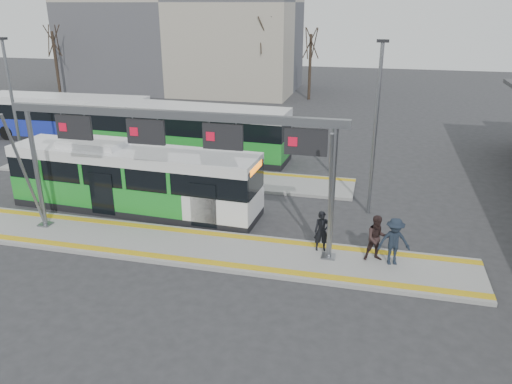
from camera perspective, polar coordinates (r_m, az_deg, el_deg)
ground at (r=19.85m, az=-7.92°, el=-6.35°), size 120.00×120.00×0.00m
platform_main at (r=19.81m, az=-7.94°, el=-6.16°), size 22.00×3.00×0.15m
platform_second at (r=28.07m, az=-9.64°, el=2.01°), size 20.00×3.00×0.15m
tactile_main at (r=19.77m, az=-7.95°, el=-5.94°), size 22.00×2.65×0.02m
tactile_second at (r=29.05m, az=-8.77°, el=2.89°), size 20.00×0.35×0.02m
gantry at (r=18.65m, az=-9.29°, el=5.97°), size 13.00×1.68×5.20m
apartment_block at (r=56.30m, az=-8.46°, el=20.88°), size 24.50×12.50×18.40m
hero_bus at (r=23.36m, az=-13.80°, el=1.38°), size 11.66×3.01×3.18m
bg_bus_green at (r=31.14m, az=-7.94°, el=6.84°), size 12.76×3.29×3.16m
bg_bus_blue at (r=37.41m, az=-20.83°, el=7.92°), size 11.60×2.96×3.00m
passenger_a at (r=19.01m, az=7.52°, el=-4.46°), size 0.65×0.50×1.57m
passenger_b at (r=18.63m, az=13.66°, el=-5.17°), size 0.99×0.86×1.74m
passenger_c at (r=18.51m, az=15.50°, el=-5.47°), size 1.26×0.88×1.78m
tree_left at (r=48.07m, az=0.99°, el=17.47°), size 1.40×1.40×8.11m
tree_mid at (r=49.76m, az=6.28°, el=16.51°), size 1.40×1.40×7.01m
tree_far at (r=54.05m, az=-22.18°, el=15.70°), size 1.40×1.40×7.25m
lamp_west at (r=28.82m, az=-25.96°, el=8.68°), size 0.50×0.25×7.41m
lamp_east at (r=22.15m, az=13.50°, el=7.35°), size 0.50×0.25×7.61m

